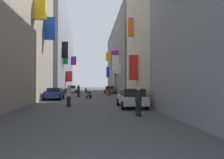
{
  "coord_description": "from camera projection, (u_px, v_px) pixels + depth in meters",
  "views": [
    {
      "loc": [
        0.51,
        -2.35,
        1.94
      ],
      "look_at": [
        2.96,
        23.92,
        2.41
      ],
      "focal_mm": 34.05,
      "sensor_mm": 36.0,
      "label": 1
    }
  ],
  "objects": [
    {
      "name": "building_right_mid_a",
      "position": [
        163.0,
        6.0,
        22.57
      ],
      "size": [
        6.86,
        11.28,
        20.41
      ],
      "color": "#BCB29E",
      "rests_on": "ground"
    },
    {
      "name": "pedestrian_near_left",
      "position": [
        69.0,
        96.0,
        17.5
      ],
      "size": [
        0.48,
        0.48,
        1.79
      ],
      "color": "black",
      "rests_on": "ground"
    },
    {
      "name": "parked_car_blue",
      "position": [
        55.0,
        93.0,
        25.42
      ],
      "size": [
        1.88,
        4.08,
        1.39
      ],
      "color": "navy",
      "rests_on": "ground"
    },
    {
      "name": "parked_car_green",
      "position": [
        109.0,
        90.0,
        40.88
      ],
      "size": [
        1.88,
        4.35,
        1.39
      ],
      "color": "#236638",
      "rests_on": "ground"
    },
    {
      "name": "building_left_far",
      "position": [
        54.0,
        44.0,
        47.58
      ],
      "size": [
        7.33,
        27.83,
        21.34
      ],
      "color": "gray",
      "rests_on": "ground"
    },
    {
      "name": "ground_plane",
      "position": [
        89.0,
        96.0,
        32.13
      ],
      "size": [
        140.0,
        140.0,
        0.0
      ],
      "primitive_type": "plane",
      "color": "#424244"
    },
    {
      "name": "scooter_red",
      "position": [
        109.0,
        93.0,
        33.11
      ],
      "size": [
        0.7,
        1.83,
        1.13
      ],
      "color": "red",
      "rests_on": "ground"
    },
    {
      "name": "parked_car_silver",
      "position": [
        132.0,
        98.0,
        16.97
      ],
      "size": [
        2.03,
        4.19,
        1.52
      ],
      "color": "#B7B7BC",
      "rests_on": "ground"
    },
    {
      "name": "scooter_orange",
      "position": [
        86.0,
        90.0,
        44.28
      ],
      "size": [
        0.61,
        1.96,
        1.13
      ],
      "color": "orange",
      "rests_on": "ground"
    },
    {
      "name": "traffic_light_near_corner",
      "position": [
        115.0,
        79.0,
        37.34
      ],
      "size": [
        0.26,
        0.34,
        4.02
      ],
      "color": "#2D2D2D",
      "rests_on": "ground"
    },
    {
      "name": "scooter_green",
      "position": [
        89.0,
        95.0,
        27.32
      ],
      "size": [
        0.8,
        1.92,
        1.13
      ],
      "color": "#287F3D",
      "rests_on": "ground"
    },
    {
      "name": "parked_car_white",
      "position": [
        72.0,
        89.0,
        44.14
      ],
      "size": [
        1.95,
        4.23,
        1.48
      ],
      "color": "white",
      "rests_on": "ground"
    },
    {
      "name": "pedestrian_crossing",
      "position": [
        139.0,
        102.0,
        12.48
      ],
      "size": [
        0.46,
        0.46,
        1.71
      ],
      "color": "black",
      "rests_on": "ground"
    },
    {
      "name": "building_right_mid_c",
      "position": [
        127.0,
        60.0,
        46.26
      ],
      "size": [
        7.37,
        33.32,
        14.17
      ],
      "color": "slate",
      "rests_on": "ground"
    },
    {
      "name": "pedestrian_near_right",
      "position": [
        78.0,
        91.0,
        30.09
      ],
      "size": [
        0.4,
        0.4,
        1.75
      ],
      "color": "black",
      "rests_on": "ground"
    }
  ]
}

